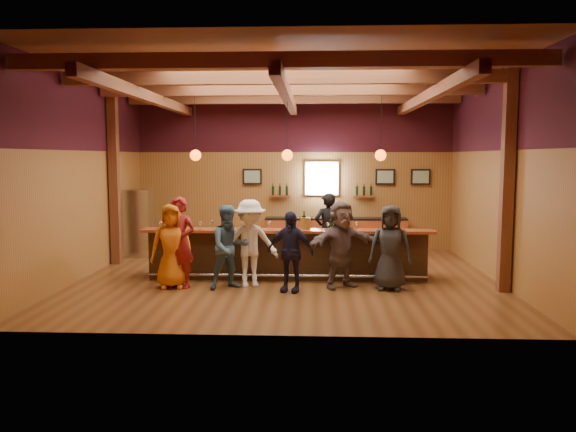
# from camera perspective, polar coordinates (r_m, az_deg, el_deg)

# --- Properties ---
(room) EXTENTS (9.04, 9.00, 4.52)m
(room) POSITION_cam_1_polar(r_m,az_deg,el_deg) (12.23, -0.05, 8.59)
(room) COLOR brown
(room) RESTS_ON ground
(bar_counter) EXTENTS (6.30, 1.07, 1.11)m
(bar_counter) POSITION_cam_1_polar(r_m,az_deg,el_deg) (12.49, 0.04, -3.85)
(bar_counter) COLOR black
(bar_counter) RESTS_ON ground
(back_bar_cabinet) EXTENTS (4.00, 0.52, 0.95)m
(back_bar_cabinet) POSITION_cam_1_polar(r_m,az_deg,el_deg) (16.03, 4.86, -1.85)
(back_bar_cabinet) COLOR #92381A
(back_bar_cabinet) RESTS_ON ground
(window) EXTENTS (0.95, 0.09, 0.95)m
(window) POSITION_cam_1_polar(r_m,az_deg,el_deg) (16.11, 3.46, 3.82)
(window) COLOR silver
(window) RESTS_ON room
(framed_pictures) EXTENTS (5.35, 0.05, 0.45)m
(framed_pictures) POSITION_cam_1_polar(r_m,az_deg,el_deg) (16.13, 6.54, 3.98)
(framed_pictures) COLOR black
(framed_pictures) RESTS_ON room
(wine_shelves) EXTENTS (3.00, 0.18, 0.30)m
(wine_shelves) POSITION_cam_1_polar(r_m,az_deg,el_deg) (16.06, 3.45, 2.28)
(wine_shelves) COLOR #92381A
(wine_shelves) RESTS_ON room
(pendant_lights) EXTENTS (4.24, 0.24, 1.37)m
(pendant_lights) POSITION_cam_1_polar(r_m,az_deg,el_deg) (12.16, -0.07, 6.23)
(pendant_lights) COLOR black
(pendant_lights) RESTS_ON room
(stainless_fridge) EXTENTS (0.70, 0.70, 1.80)m
(stainless_fridge) POSITION_cam_1_polar(r_m,az_deg,el_deg) (15.57, -14.84, -0.69)
(stainless_fridge) COLOR silver
(stainless_fridge) RESTS_ON ground
(customer_orange) EXTENTS (0.91, 0.66, 1.73)m
(customer_orange) POSITION_cam_1_polar(r_m,az_deg,el_deg) (11.66, -11.72, -2.98)
(customer_orange) COLOR orange
(customer_orange) RESTS_ON ground
(customer_redvest) EXTENTS (0.77, 0.61, 1.86)m
(customer_redvest) POSITION_cam_1_polar(r_m,az_deg,el_deg) (11.63, -10.97, -2.66)
(customer_redvest) COLOR maroon
(customer_redvest) RESTS_ON ground
(customer_denim) EXTENTS (1.03, 0.95, 1.70)m
(customer_denim) POSITION_cam_1_polar(r_m,az_deg,el_deg) (11.42, -5.97, -3.16)
(customer_denim) COLOR #446888
(customer_denim) RESTS_ON ground
(customer_white) EXTENTS (1.30, 0.95, 1.80)m
(customer_white) POSITION_cam_1_polar(r_m,az_deg,el_deg) (11.57, -3.89, -2.77)
(customer_white) COLOR white
(customer_white) RESTS_ON ground
(customer_navy) EXTENTS (1.01, 0.64, 1.60)m
(customer_navy) POSITION_cam_1_polar(r_m,az_deg,el_deg) (11.09, 0.21, -3.64)
(customer_navy) COLOR #1C1C38
(customer_navy) RESTS_ON ground
(customer_brown) EXTENTS (1.69, 1.29, 1.78)m
(customer_brown) POSITION_cam_1_polar(r_m,az_deg,el_deg) (11.47, 5.43, -2.89)
(customer_brown) COLOR #645150
(customer_brown) RESTS_ON ground
(customer_dark) EXTENTS (0.92, 0.68, 1.71)m
(customer_dark) POSITION_cam_1_polar(r_m,az_deg,el_deg) (11.43, 10.34, -3.18)
(customer_dark) COLOR #29292B
(customer_dark) RESTS_ON ground
(bartender) EXTENTS (0.78, 0.66, 1.81)m
(bartender) POSITION_cam_1_polar(r_m,az_deg,el_deg) (13.56, 4.01, -1.46)
(bartender) COLOR black
(bartender) RESTS_ON ground
(ice_bucket) EXTENTS (0.23, 0.23, 0.25)m
(ice_bucket) POSITION_cam_1_polar(r_m,az_deg,el_deg) (12.14, 1.77, -0.73)
(ice_bucket) COLOR brown
(ice_bucket) RESTS_ON bar_counter
(bottle_a) EXTENTS (0.08, 0.08, 0.39)m
(bottle_a) POSITION_cam_1_polar(r_m,az_deg,el_deg) (12.14, 1.63, -0.61)
(bottle_a) COLOR black
(bottle_a) RESTS_ON bar_counter
(bottle_b) EXTENTS (0.08, 0.08, 0.37)m
(bottle_b) POSITION_cam_1_polar(r_m,az_deg,el_deg) (12.12, 4.49, -0.68)
(bottle_b) COLOR black
(bottle_b) RESTS_ON bar_counter
(glass_a) EXTENTS (0.07, 0.07, 0.16)m
(glass_a) POSITION_cam_1_polar(r_m,az_deg,el_deg) (12.55, -12.77, -0.70)
(glass_a) COLOR silver
(glass_a) RESTS_ON bar_counter
(glass_b) EXTENTS (0.08, 0.08, 0.18)m
(glass_b) POSITION_cam_1_polar(r_m,az_deg,el_deg) (12.21, -8.87, -0.75)
(glass_b) COLOR silver
(glass_b) RESTS_ON bar_counter
(glass_c) EXTENTS (0.09, 0.09, 0.20)m
(glass_c) POSITION_cam_1_polar(r_m,az_deg,el_deg) (12.31, -7.73, -0.63)
(glass_c) COLOR silver
(glass_c) RESTS_ON bar_counter
(glass_d) EXTENTS (0.08, 0.08, 0.18)m
(glass_d) POSITION_cam_1_polar(r_m,az_deg,el_deg) (12.17, -5.85, -0.75)
(glass_d) COLOR silver
(glass_d) RESTS_ON bar_counter
(glass_e) EXTENTS (0.08, 0.08, 0.18)m
(glass_e) POSITION_cam_1_polar(r_m,az_deg,el_deg) (12.09, -1.92, -0.77)
(glass_e) COLOR silver
(glass_e) RESTS_ON bar_counter
(glass_f) EXTENTS (0.08, 0.08, 0.17)m
(glass_f) POSITION_cam_1_polar(r_m,az_deg,el_deg) (11.99, 4.06, -0.86)
(glass_f) COLOR silver
(glass_f) RESTS_ON bar_counter
(glass_g) EXTENTS (0.08, 0.08, 0.17)m
(glass_g) POSITION_cam_1_polar(r_m,az_deg,el_deg) (12.17, 6.96, -0.79)
(glass_g) COLOR silver
(glass_g) RESTS_ON bar_counter
(glass_h) EXTENTS (0.09, 0.09, 0.19)m
(glass_h) POSITION_cam_1_polar(r_m,az_deg,el_deg) (12.07, 9.93, -0.80)
(glass_h) COLOR silver
(glass_h) RESTS_ON bar_counter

